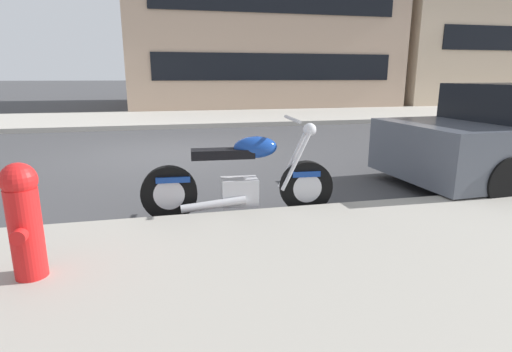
# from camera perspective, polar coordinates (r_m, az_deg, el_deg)

# --- Properties ---
(ground_plane) EXTENTS (260.00, 260.00, 0.00)m
(ground_plane) POSITION_cam_1_polar(r_m,az_deg,el_deg) (8.29, -12.08, 2.98)
(ground_plane) COLOR #3D3D3F
(sidewalk_far_curb) EXTENTS (120.00, 5.00, 0.14)m
(sidewalk_far_curb) POSITION_cam_1_polar(r_m,az_deg,el_deg) (19.05, 26.83, 8.10)
(sidewalk_far_curb) COLOR #ADA89E
(sidewalk_far_curb) RESTS_ON ground
(parking_stall_stripe) EXTENTS (0.12, 2.20, 0.01)m
(parking_stall_stripe) POSITION_cam_1_polar(r_m,az_deg,el_deg) (4.99, -11.30, -4.24)
(parking_stall_stripe) COLOR silver
(parking_stall_stripe) RESTS_ON ground
(parked_motorcycle) EXTENTS (2.15, 0.62, 1.10)m
(parked_motorcycle) POSITION_cam_1_polar(r_m,az_deg,el_deg) (4.47, -2.04, -0.57)
(parked_motorcycle) COLOR black
(parked_motorcycle) RESTS_ON ground
(fire_hydrant) EXTENTS (0.24, 0.36, 0.84)m
(fire_hydrant) POSITION_cam_1_polar(r_m,az_deg,el_deg) (3.24, -29.96, -5.17)
(fire_hydrant) COLOR red
(fire_hydrant) RESTS_ON sidewalk_near_curb
(townhouse_near_left) EXTENTS (12.29, 11.00, 8.62)m
(townhouse_near_left) POSITION_cam_1_polar(r_m,az_deg,el_deg) (23.08, -0.90, 20.91)
(townhouse_near_left) COLOR tan
(townhouse_near_left) RESTS_ON ground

